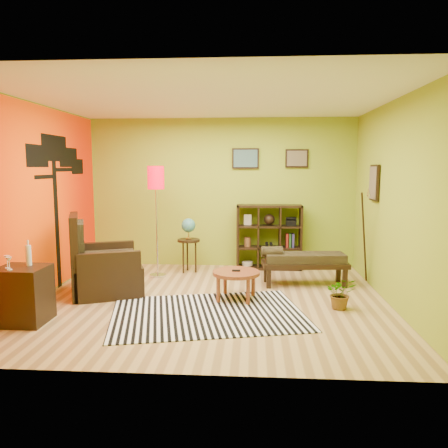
# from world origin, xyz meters

# --- Properties ---
(ground) EXTENTS (5.00, 5.00, 0.00)m
(ground) POSITION_xyz_m (0.00, 0.00, 0.00)
(ground) COLOR tan
(ground) RESTS_ON ground
(room_shell) EXTENTS (5.04, 4.54, 2.82)m
(room_shell) POSITION_xyz_m (-0.09, 0.01, 1.80)
(room_shell) COLOR #91AC26
(room_shell) RESTS_ON ground
(zebra_rug) EXTENTS (2.77, 2.21, 0.01)m
(zebra_rug) POSITION_xyz_m (0.02, -0.57, 0.01)
(zebra_rug) COLOR white
(zebra_rug) RESTS_ON ground
(coffee_table) EXTENTS (0.68, 0.68, 0.44)m
(coffee_table) POSITION_xyz_m (0.37, 0.08, 0.36)
(coffee_table) COLOR brown
(coffee_table) RESTS_ON ground
(armchair) EXTENTS (1.28, 1.26, 1.21)m
(armchair) POSITION_xyz_m (-1.67, 0.27, 0.37)
(armchair) COLOR black
(armchair) RESTS_ON ground
(side_cabinet) EXTENTS (0.59, 0.53, 1.01)m
(side_cabinet) POSITION_xyz_m (-2.20, -1.03, 0.35)
(side_cabinet) COLOR black
(side_cabinet) RESTS_ON ground
(floor_lamp) EXTENTS (0.29, 0.29, 1.91)m
(floor_lamp) POSITION_xyz_m (-1.05, 1.32, 1.55)
(floor_lamp) COLOR silver
(floor_lamp) RESTS_ON ground
(globe_table) EXTENTS (0.40, 0.40, 0.98)m
(globe_table) POSITION_xyz_m (-0.55, 1.67, 0.74)
(globe_table) COLOR black
(globe_table) RESTS_ON ground
(cube_shelf) EXTENTS (1.20, 0.35, 1.20)m
(cube_shelf) POSITION_xyz_m (0.91, 2.03, 0.60)
(cube_shelf) COLOR black
(cube_shelf) RESTS_ON ground
(bench) EXTENTS (1.41, 0.59, 0.63)m
(bench) POSITION_xyz_m (1.40, 0.94, 0.40)
(bench) COLOR black
(bench) RESTS_ON ground
(potted_plant) EXTENTS (0.40, 0.44, 0.34)m
(potted_plant) POSITION_xyz_m (1.78, -0.25, 0.17)
(potted_plant) COLOR #26661E
(potted_plant) RESTS_ON ground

